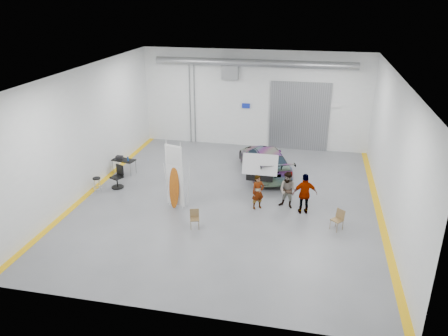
% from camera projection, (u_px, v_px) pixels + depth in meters
% --- Properties ---
extents(ground, '(16.00, 16.00, 0.00)m').
position_uv_depth(ground, '(229.00, 200.00, 20.71)').
color(ground, slate).
rests_on(ground, ground).
extents(room_shell, '(14.02, 16.18, 6.01)m').
position_uv_depth(room_shell, '(243.00, 105.00, 21.13)').
color(room_shell, silver).
rests_on(room_shell, ground).
extents(sedan_car, '(3.79, 5.48, 1.47)m').
position_uv_depth(sedan_car, '(265.00, 160.00, 23.54)').
color(sedan_car, silver).
rests_on(sedan_car, ground).
extents(person_a, '(0.71, 0.65, 1.62)m').
position_uv_depth(person_a, '(258.00, 192.00, 19.64)').
color(person_a, olive).
rests_on(person_a, ground).
extents(person_b, '(0.99, 0.86, 1.72)m').
position_uv_depth(person_b, '(288.00, 190.00, 19.70)').
color(person_b, slate).
rests_on(person_b, ground).
extents(person_c, '(1.16, 0.68, 1.88)m').
position_uv_depth(person_c, '(305.00, 194.00, 19.17)').
color(person_c, brown).
rests_on(person_c, ground).
extents(surfboard_display, '(0.88, 0.42, 3.19)m').
position_uv_depth(surfboard_display, '(176.00, 182.00, 19.52)').
color(surfboard_display, white).
rests_on(surfboard_display, ground).
extents(folding_chair_near, '(0.47, 0.50, 0.80)m').
position_uv_depth(folding_chair_near, '(195.00, 222.00, 18.21)').
color(folding_chair_near, brown).
rests_on(folding_chair_near, ground).
extents(folding_chair_far, '(0.58, 0.65, 0.88)m').
position_uv_depth(folding_chair_far, '(337.00, 224.00, 18.06)').
color(folding_chair_far, brown).
rests_on(folding_chair_far, ground).
extents(shop_stool, '(0.39, 0.39, 0.77)m').
position_uv_depth(shop_stool, '(97.00, 185.00, 21.36)').
color(shop_stool, black).
rests_on(shop_stool, ground).
extents(work_table, '(1.32, 0.82, 1.01)m').
position_uv_depth(work_table, '(123.00, 160.00, 23.49)').
color(work_table, gray).
rests_on(work_table, ground).
extents(office_chair, '(0.67, 0.71, 1.15)m').
position_uv_depth(office_chair, '(118.00, 178.00, 21.88)').
color(office_chair, black).
rests_on(office_chair, ground).
extents(trunk_lid, '(1.72, 1.04, 0.04)m').
position_uv_depth(trunk_lid, '(260.00, 162.00, 21.18)').
color(trunk_lid, silver).
rests_on(trunk_lid, sedan_car).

